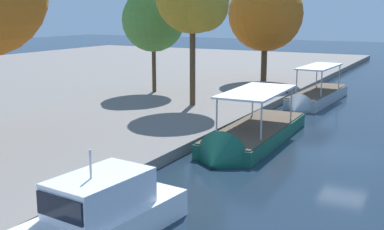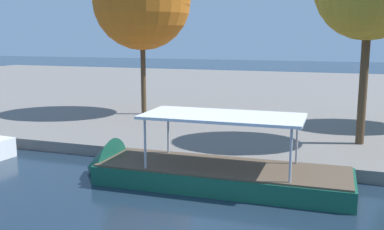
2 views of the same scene
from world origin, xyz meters
name	(u,v)px [view 1 (image 1 of 2)]	position (x,y,z in m)	size (l,w,h in m)	color
ground_plane	(345,155)	(0.00, 0.00, 0.00)	(220.00, 220.00, 0.00)	#192838
tour_boat_1	(249,139)	(-0.58, 5.48, 0.35)	(12.09, 3.58, 4.39)	#14513D
tour_boat_2	(315,99)	(14.65, 5.46, 0.39)	(11.63, 3.05, 4.11)	#9EA3A8
mooring_bollard_0	(287,88)	(15.43, 8.20, 1.01)	(0.26, 0.26, 0.76)	#2D2D33
tree_2	(153,18)	(10.19, 19.03, 7.20)	(5.59, 5.59, 9.23)	#4C3823
tree_3	(265,11)	(22.34, 12.98, 7.88)	(7.73, 7.73, 10.84)	#4C3823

